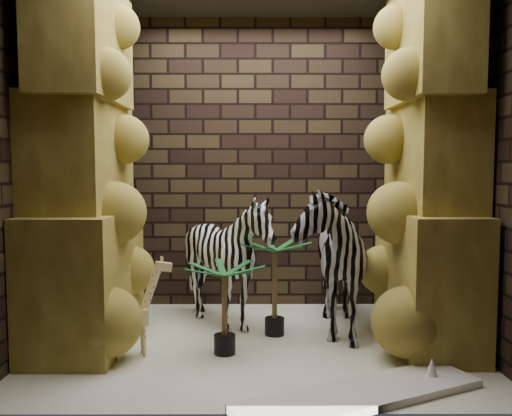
{
  "coord_description": "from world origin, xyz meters",
  "views": [
    {
      "loc": [
        -0.01,
        -4.23,
        1.46
      ],
      "look_at": [
        0.0,
        0.15,
        1.12
      ],
      "focal_mm": 36.57,
      "sensor_mm": 36.0,
      "label": 1
    }
  ],
  "objects_px": {
    "zebra_left": "(227,267)",
    "surfboard": "(361,395)",
    "zebra_right": "(326,245)",
    "giraffe_toy": "(129,307)",
    "palm_front": "(275,287)",
    "palm_back": "(224,308)"
  },
  "relations": [
    {
      "from": "palm_front",
      "to": "giraffe_toy",
      "type": "bearing_deg",
      "value": -154.49
    },
    {
      "from": "zebra_right",
      "to": "palm_front",
      "type": "relative_size",
      "value": 1.82
    },
    {
      "from": "zebra_right",
      "to": "palm_front",
      "type": "height_order",
      "value": "zebra_right"
    },
    {
      "from": "zebra_right",
      "to": "palm_back",
      "type": "height_order",
      "value": "zebra_right"
    },
    {
      "from": "zebra_left",
      "to": "palm_back",
      "type": "relative_size",
      "value": 1.69
    },
    {
      "from": "zebra_right",
      "to": "zebra_left",
      "type": "distance_m",
      "value": 0.92
    },
    {
      "from": "palm_back",
      "to": "surfboard",
      "type": "distance_m",
      "value": 1.26
    },
    {
      "from": "palm_back",
      "to": "zebra_right",
      "type": "bearing_deg",
      "value": 35.45
    },
    {
      "from": "zebra_right",
      "to": "giraffe_toy",
      "type": "xyz_separation_m",
      "value": [
        -1.6,
        -0.7,
        -0.37
      ]
    },
    {
      "from": "palm_back",
      "to": "palm_front",
      "type": "bearing_deg",
      "value": 48.53
    },
    {
      "from": "zebra_left",
      "to": "surfboard",
      "type": "bearing_deg",
      "value": -50.96
    },
    {
      "from": "zebra_left",
      "to": "palm_front",
      "type": "distance_m",
      "value": 0.49
    },
    {
      "from": "zebra_right",
      "to": "surfboard",
      "type": "bearing_deg",
      "value": -87.24
    },
    {
      "from": "palm_back",
      "to": "surfboard",
      "type": "bearing_deg",
      "value": -41.84
    },
    {
      "from": "zebra_left",
      "to": "giraffe_toy",
      "type": "height_order",
      "value": "zebra_left"
    },
    {
      "from": "palm_front",
      "to": "palm_back",
      "type": "bearing_deg",
      "value": -131.47
    },
    {
      "from": "giraffe_toy",
      "to": "palm_front",
      "type": "relative_size",
      "value": 0.93
    },
    {
      "from": "palm_back",
      "to": "zebra_left",
      "type": "bearing_deg",
      "value": 90.99
    },
    {
      "from": "giraffe_toy",
      "to": "palm_back",
      "type": "height_order",
      "value": "giraffe_toy"
    },
    {
      "from": "giraffe_toy",
      "to": "palm_front",
      "type": "xyz_separation_m",
      "value": [
        1.13,
        0.54,
        0.03
      ]
    },
    {
      "from": "zebra_left",
      "to": "surfboard",
      "type": "height_order",
      "value": "zebra_left"
    },
    {
      "from": "palm_front",
      "to": "palm_back",
      "type": "xyz_separation_m",
      "value": [
        -0.41,
        -0.46,
        -0.06
      ]
    }
  ]
}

